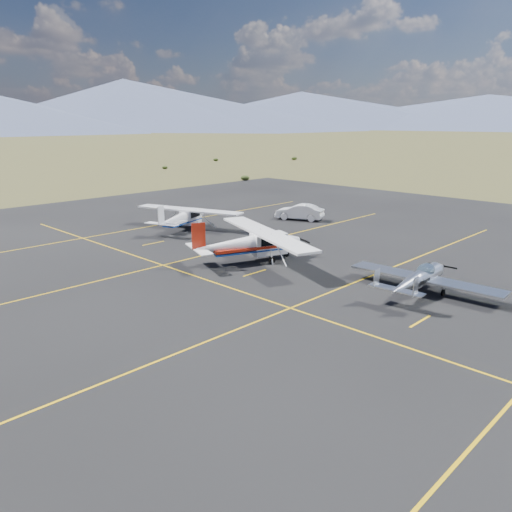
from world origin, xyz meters
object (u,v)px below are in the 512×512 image
aircraft_cessna (250,243)px  aircraft_plain (183,217)px  sedan (300,212)px  aircraft_low_wing (420,278)px

aircraft_cessna → aircraft_plain: aircraft_cessna is taller
aircraft_cessna → sedan: (13.52, 6.94, -0.56)m
aircraft_cessna → sedan: size_ratio=2.53×
aircraft_plain → sedan: aircraft_plain is taller
aircraft_cessna → sedan: 15.21m
aircraft_low_wing → sedan: (11.52, 18.06, -0.15)m
aircraft_low_wing → aircraft_cessna: (-2.01, 11.12, 0.41)m
aircraft_plain → sedan: 11.38m
aircraft_cessna → aircraft_plain: 11.58m
aircraft_low_wing → sedan: 21.42m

